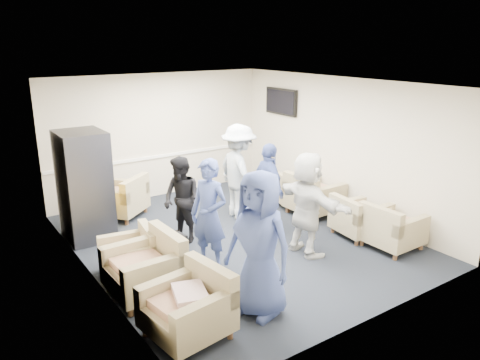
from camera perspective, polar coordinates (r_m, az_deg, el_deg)
floor at (r=8.31m, az=-0.54°, el=-7.19°), size 6.00×6.00×0.00m
ceiling at (r=7.62m, az=-0.59°, el=11.70°), size 6.00×6.00×0.00m
back_wall at (r=10.42m, az=-9.84°, el=5.32°), size 5.00×0.02×2.70m
front_wall at (r=5.74m, az=16.44°, el=-4.60°), size 5.00×0.02×2.70m
left_wall at (r=6.85m, az=-18.22°, el=-1.29°), size 0.02×6.00×2.70m
right_wall at (r=9.44m, az=12.17°, el=4.01°), size 0.02×6.00×2.70m
chair_rail at (r=10.50m, az=-9.67°, el=2.89°), size 4.98×0.04×0.06m
tv at (r=10.58m, az=5.04°, el=9.49°), size 0.10×1.00×0.58m
armchair_left_near at (r=5.70m, az=-6.00°, el=-15.35°), size 0.99×0.99×0.70m
armchair_left_mid at (r=6.61m, az=-11.14°, el=-10.63°), size 0.94×0.94×0.73m
armchair_left_far at (r=7.19m, az=-13.06°, el=-8.99°), size 0.87×0.87×0.61m
armchair_right_near at (r=8.22m, az=17.85°, el=-5.80°), size 0.85×0.85×0.67m
armchair_right_midnear at (r=8.57m, az=14.05°, el=-4.67°), size 0.87×0.87×0.63m
armchair_right_midfar at (r=9.41m, az=8.76°, el=-2.08°), size 0.93×0.93×0.73m
armchair_right_far at (r=9.88m, az=6.37°, el=-1.43°), size 0.89×0.89×0.61m
armchair_corner at (r=9.49m, az=-14.17°, el=-2.34°), size 1.23×1.23×0.70m
vending_machine at (r=8.49m, az=-18.38°, el=-0.67°), size 0.77×0.90×1.91m
backpack at (r=7.63m, az=-7.55°, el=-7.74°), size 0.27×0.20×0.44m
pillow at (r=5.60m, az=-6.12°, el=-13.83°), size 0.48×0.56×0.14m
person_front_left at (r=5.83m, az=2.37°, el=-7.84°), size 0.87×1.07×1.89m
person_mid_left at (r=7.02m, az=-3.80°, el=-4.28°), size 0.62×0.74×1.71m
person_back_left at (r=8.04m, az=-7.11°, el=-2.44°), size 0.72×0.84×1.49m
person_back_right at (r=9.02m, az=-0.12°, el=1.00°), size 0.76×1.23×1.85m
person_mid_right at (r=8.34m, az=3.52°, el=-1.07°), size 0.56×1.02×1.65m
person_front_right at (r=7.55m, az=8.20°, el=-2.91°), size 0.54×1.59×1.71m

